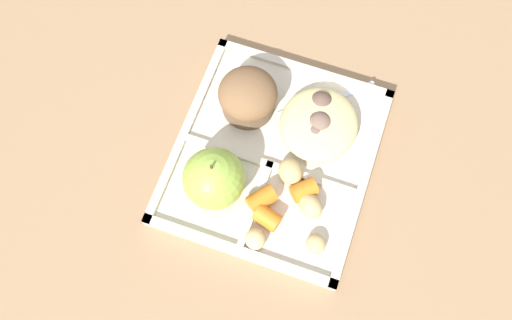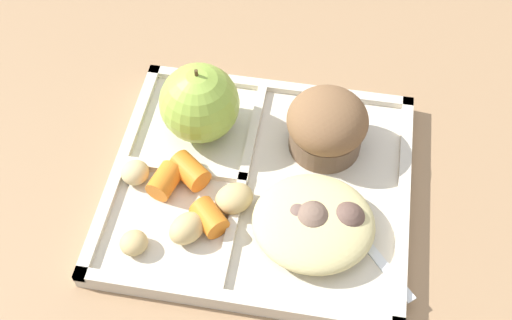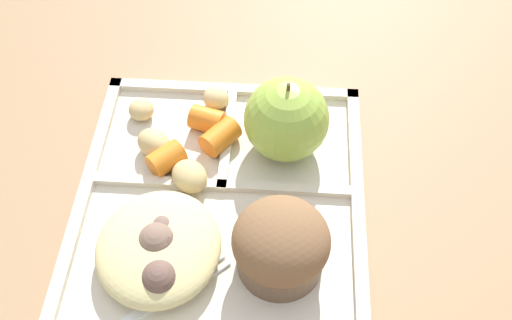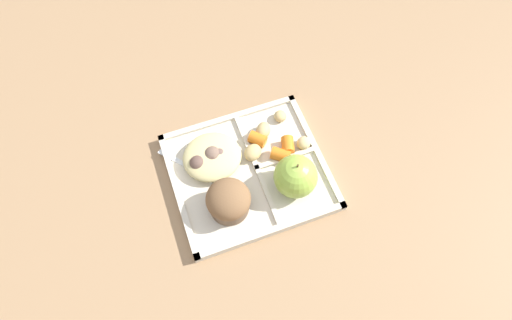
{
  "view_description": "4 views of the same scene",
  "coord_description": "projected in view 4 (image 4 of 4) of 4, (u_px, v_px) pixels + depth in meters",
  "views": [
    {
      "loc": [
        -0.28,
        -0.07,
        0.74
      ],
      "look_at": [
        -0.03,
        0.02,
        0.05
      ],
      "focal_mm": 39.16,
      "sensor_mm": 36.0,
      "label": 1
    },
    {
      "loc": [
        0.06,
        -0.37,
        0.56
      ],
      "look_at": [
        -0.0,
        0.0,
        0.05
      ],
      "focal_mm": 45.51,
      "sensor_mm": 36.0,
      "label": 2
    },
    {
      "loc": [
        0.29,
        0.05,
        0.48
      ],
      "look_at": [
        -0.02,
        0.03,
        0.06
      ],
      "focal_mm": 40.75,
      "sensor_mm": 36.0,
      "label": 3
    },
    {
      "loc": [
        0.11,
        0.35,
        0.78
      ],
      "look_at": [
        -0.02,
        -0.0,
        0.05
      ],
      "focal_mm": 30.06,
      "sensor_mm": 36.0,
      "label": 4
    }
  ],
  "objects": [
    {
      "name": "ground",
      "position": [
        249.0,
        174.0,
        0.86
      ],
      "size": [
        6.0,
        6.0,
        0.0
      ],
      "primitive_type": "plane",
      "color": "#997551"
    },
    {
      "name": "lunch_tray",
      "position": [
        249.0,
        172.0,
        0.85
      ],
      "size": [
        0.3,
        0.27,
        0.02
      ],
      "color": "beige",
      "rests_on": "ground"
    },
    {
      "name": "green_apple",
      "position": [
        296.0,
        176.0,
        0.8
      ],
      "size": [
        0.08,
        0.08,
        0.09
      ],
      "color": "#93B742",
      "rests_on": "lunch_tray"
    },
    {
      "name": "bran_muffin",
      "position": [
        229.0,
        201.0,
        0.78
      ],
      "size": [
        0.08,
        0.08,
        0.07
      ],
      "color": "brown",
      "rests_on": "lunch_tray"
    },
    {
      "name": "carrot_slice_diagonal",
      "position": [
        288.0,
        145.0,
        0.86
      ],
      "size": [
        0.03,
        0.04,
        0.03
      ],
      "primitive_type": "cylinder",
      "rotation": [
        0.0,
        1.57,
        4.44
      ],
      "color": "orange",
      "rests_on": "lunch_tray"
    },
    {
      "name": "carrot_slice_small",
      "position": [
        258.0,
        139.0,
        0.87
      ],
      "size": [
        0.04,
        0.04,
        0.03
      ],
      "primitive_type": "cylinder",
      "rotation": [
        0.0,
        1.57,
        2.34
      ],
      "color": "orange",
      "rests_on": "lunch_tray"
    },
    {
      "name": "carrot_slice_back",
      "position": [
        281.0,
        155.0,
        0.85
      ],
      "size": [
        0.05,
        0.04,
        0.03
      ],
      "primitive_type": "cylinder",
      "rotation": [
        0.0,
        1.57,
        2.48
      ],
      "color": "orange",
      "rests_on": "lunch_tray"
    },
    {
      "name": "potato_chunk_large",
      "position": [
        280.0,
        116.0,
        0.9
      ],
      "size": [
        0.04,
        0.04,
        0.02
      ],
      "primitive_type": "ellipsoid",
      "rotation": [
        0.0,
        0.0,
        3.91
      ],
      "color": "tan",
      "rests_on": "lunch_tray"
    },
    {
      "name": "potato_chunk_browned",
      "position": [
        304.0,
        143.0,
        0.86
      ],
      "size": [
        0.04,
        0.04,
        0.02
      ],
      "primitive_type": "ellipsoid",
      "rotation": [
        0.0,
        0.0,
        3.65
      ],
      "color": "tan",
      "rests_on": "lunch_tray"
    },
    {
      "name": "potato_chunk_golden",
      "position": [
        263.0,
        130.0,
        0.88
      ],
      "size": [
        0.05,
        0.05,
        0.03
      ],
      "primitive_type": "ellipsoid",
      "rotation": [
        0.0,
        0.0,
        0.94
      ],
      "color": "tan",
      "rests_on": "lunch_tray"
    },
    {
      "name": "potato_chunk_wedge",
      "position": [
        253.0,
        152.0,
        0.85
      ],
      "size": [
        0.05,
        0.05,
        0.02
      ],
      "primitive_type": "ellipsoid",
      "rotation": [
        0.0,
        0.0,
        0.69
      ],
      "color": "tan",
      "rests_on": "lunch_tray"
    },
    {
      "name": "egg_noodle_pile",
      "position": [
        212.0,
        157.0,
        0.84
      ],
      "size": [
        0.12,
        0.11,
        0.03
      ],
      "primitive_type": "ellipsoid",
      "color": "#D6C684",
      "rests_on": "lunch_tray"
    },
    {
      "name": "meatball_back",
      "position": [
        220.0,
        155.0,
        0.85
      ],
      "size": [
        0.03,
        0.03,
        0.03
      ],
      "primitive_type": "sphere",
      "color": "brown",
      "rests_on": "lunch_tray"
    },
    {
      "name": "meatball_front",
      "position": [
        213.0,
        157.0,
        0.84
      ],
      "size": [
        0.04,
        0.04,
        0.04
      ],
      "primitive_type": "sphere",
      "color": "brown",
      "rests_on": "lunch_tray"
    },
    {
      "name": "meatball_side",
      "position": [
        198.0,
        164.0,
        0.84
      ],
      "size": [
        0.04,
        0.04,
        0.04
      ],
      "primitive_type": "sphere",
      "color": "brown",
      "rests_on": "lunch_tray"
    },
    {
      "name": "meatball_center",
      "position": [
        213.0,
        155.0,
        0.84
      ],
      "size": [
        0.04,
        0.04,
        0.04
      ],
      "primitive_type": "sphere",
      "color": "#755B4C",
      "rests_on": "lunch_tray"
    },
    {
      "name": "plastic_fork",
      "position": [
        194.0,
        169.0,
        0.85
      ],
      "size": [
        0.11,
        0.12,
        0.0
      ],
      "color": "silver",
      "rests_on": "lunch_tray"
    }
  ]
}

